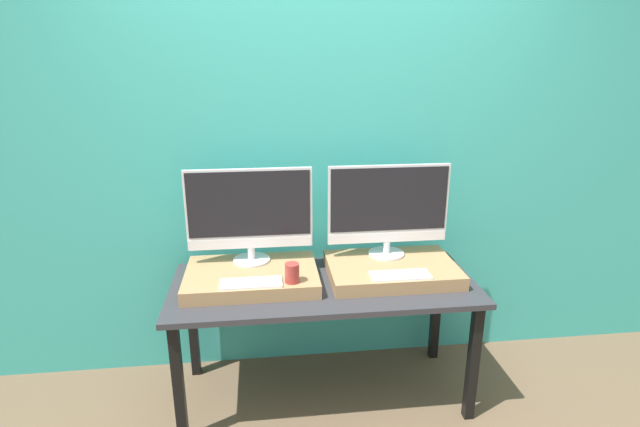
{
  "coord_description": "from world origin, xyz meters",
  "views": [
    {
      "loc": [
        -0.31,
        -2.05,
        1.86
      ],
      "look_at": [
        0.0,
        0.51,
        1.03
      ],
      "focal_mm": 28.0,
      "sensor_mm": 36.0,
      "label": 1
    }
  ],
  "objects_px": {
    "keyboard_left": "(251,283)",
    "mug": "(292,273)",
    "monitor_left": "(250,213)",
    "monitor_right": "(388,208)",
    "keyboard_right": "(400,275)"
  },
  "relations": [
    {
      "from": "keyboard_left",
      "to": "mug",
      "type": "xyz_separation_m",
      "value": [
        0.2,
        -0.0,
        0.04
      ]
    },
    {
      "from": "monitor_left",
      "to": "monitor_right",
      "type": "relative_size",
      "value": 1.0
    },
    {
      "from": "mug",
      "to": "monitor_right",
      "type": "xyz_separation_m",
      "value": [
        0.55,
        0.29,
        0.23
      ]
    },
    {
      "from": "mug",
      "to": "keyboard_right",
      "type": "relative_size",
      "value": 0.32
    },
    {
      "from": "monitor_left",
      "to": "monitor_right",
      "type": "bearing_deg",
      "value": 0.0
    },
    {
      "from": "monitor_right",
      "to": "keyboard_right",
      "type": "height_order",
      "value": "monitor_right"
    },
    {
      "from": "monitor_left",
      "to": "keyboard_right",
      "type": "bearing_deg",
      "value": -21.04
    },
    {
      "from": "keyboard_left",
      "to": "mug",
      "type": "distance_m",
      "value": 0.21
    },
    {
      "from": "monitor_left",
      "to": "keyboard_right",
      "type": "relative_size",
      "value": 2.18
    },
    {
      "from": "keyboard_right",
      "to": "monitor_right",
      "type": "bearing_deg",
      "value": 90.0
    },
    {
      "from": "monitor_left",
      "to": "keyboard_right",
      "type": "xyz_separation_m",
      "value": [
        0.76,
        -0.29,
        -0.27
      ]
    },
    {
      "from": "keyboard_left",
      "to": "mug",
      "type": "bearing_deg",
      "value": -0.0
    },
    {
      "from": "keyboard_right",
      "to": "mug",
      "type": "bearing_deg",
      "value": -180.0
    },
    {
      "from": "monitor_left",
      "to": "keyboard_left",
      "type": "bearing_deg",
      "value": -90.0
    },
    {
      "from": "keyboard_left",
      "to": "monitor_right",
      "type": "distance_m",
      "value": 0.86
    }
  ]
}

